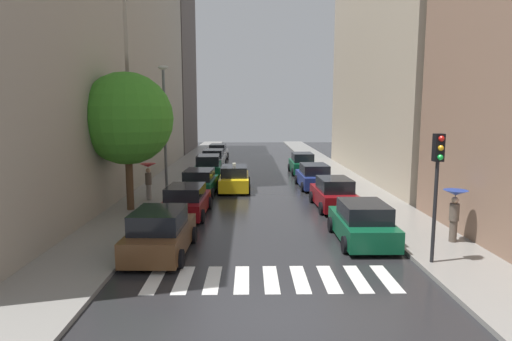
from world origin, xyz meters
TOP-DOWN VIEW (x-y plane):
  - ground_plane at (0.00, 24.00)m, footprint 28.00×72.00m
  - sidewalk_left at (-6.50, 24.00)m, footprint 3.00×72.00m
  - sidewalk_right at (6.50, 24.00)m, footprint 3.00×72.00m
  - crosswalk_stripes at (-0.00, 2.44)m, footprint 7.65×2.20m
  - building_left_mid at (-11.00, 27.00)m, footprint 6.00×20.91m
  - building_left_far at (-11.00, 44.37)m, footprint 6.00×12.49m
  - building_right_mid at (11.00, 23.16)m, footprint 6.00×21.90m
  - parked_car_left_nearest at (-3.88, 4.79)m, footprint 2.23×4.20m
  - parked_car_left_second at (-3.79, 10.54)m, footprint 2.26×4.32m
  - parked_car_left_third at (-3.76, 16.09)m, footprint 2.26×4.45m
  - parked_car_left_fourth at (-3.83, 22.55)m, footprint 2.34×4.85m
  - parked_car_left_fifth at (-3.87, 28.07)m, footprint 2.16×4.71m
  - parked_car_left_sixth at (-3.95, 34.66)m, footprint 2.09×4.71m
  - parked_car_right_nearest at (3.82, 6.17)m, footprint 2.16×4.24m
  - parked_car_right_second at (3.84, 12.02)m, footprint 2.12×4.31m
  - parked_car_right_third at (3.71, 18.12)m, footprint 2.21×4.47m
  - parked_car_right_fourth at (3.74, 24.72)m, footprint 2.06×4.30m
  - taxi_midroad at (-1.64, 17.40)m, footprint 2.11×4.58m
  - pedestrian_foreground at (7.21, 5.68)m, footprint 0.90×0.90m
  - pedestrian_near_tree at (-6.40, 13.80)m, footprint 0.91×0.91m
  - street_tree_left at (-6.76, 11.33)m, footprint 4.60×4.60m
  - traffic_light_right_corner at (5.45, 3.45)m, footprint 0.30×0.42m
  - lamp_post_left at (-5.55, 14.69)m, footprint 0.60×0.28m

SIDE VIEW (x-z plane):
  - ground_plane at x=0.00m, z-range -0.04..0.00m
  - crosswalk_stripes at x=0.00m, z-range 0.00..0.01m
  - sidewalk_left at x=-6.50m, z-range 0.00..0.15m
  - sidewalk_right at x=6.50m, z-range 0.00..0.15m
  - parked_car_left_second at x=-3.79m, z-range -0.04..1.50m
  - parked_car_left_third at x=-3.76m, z-range -0.04..1.52m
  - parked_car_right_nearest at x=3.82m, z-range -0.05..1.57m
  - taxi_midroad at x=-1.64m, z-range -0.14..1.67m
  - parked_car_right_third at x=3.71m, z-range -0.05..1.58m
  - parked_car_right_second at x=3.84m, z-range -0.05..1.61m
  - parked_car_left_nearest at x=-3.88m, z-range -0.06..1.64m
  - parked_car_left_sixth at x=-3.95m, z-range -0.06..1.64m
  - parked_car_left_fifth at x=-3.87m, z-range -0.06..1.67m
  - parked_car_right_fourth at x=3.74m, z-range -0.06..1.67m
  - parked_car_left_fourth at x=-3.83m, z-range -0.06..1.73m
  - pedestrian_foreground at x=7.21m, z-range 0.56..2.58m
  - pedestrian_near_tree at x=-6.40m, z-range 0.56..2.63m
  - traffic_light_right_corner at x=5.45m, z-range 1.14..5.44m
  - lamp_post_left at x=-5.55m, z-range 0.69..8.28m
  - street_tree_left at x=-6.76m, z-range 1.31..8.25m
  - building_right_mid at x=11.00m, z-range 0.00..17.82m
  - building_left_far at x=-11.00m, z-range 0.00..22.86m
  - building_left_mid at x=-11.00m, z-range 0.00..23.36m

